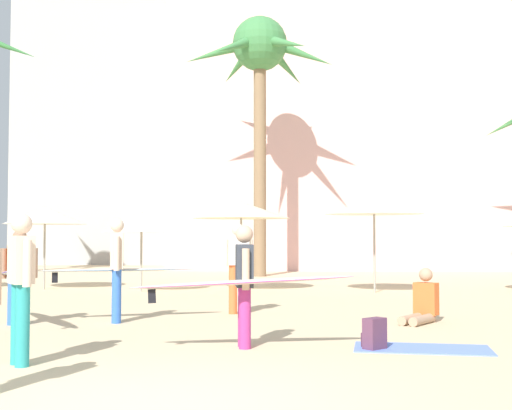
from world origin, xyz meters
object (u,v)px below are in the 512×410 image
object	(u,v)px
palm_tree_right	(260,62)
cafe_umbrella_1	(241,210)
person_far_left	(244,281)
person_mid_right	(118,267)
person_near_right	(238,264)
cafe_umbrella_0	(142,222)
backpack	(374,334)
person_mid_left	(16,273)
person_near_left	(21,281)
cafe_umbrella_8	(45,216)
person_far_right	(422,303)
beach_towel	(422,349)
cafe_umbrella_3	(374,207)

from	to	relation	value
palm_tree_right	cafe_umbrella_1	xyz separation A→B (m)	(-0.29, -6.90, -5.89)
palm_tree_right	person_far_left	world-z (taller)	palm_tree_right
person_mid_right	person_near_right	size ratio (longest dim) A/B	1.59
cafe_umbrella_0	backpack	distance (m)	10.78
person_mid_left	person_near_left	world-z (taller)	person_near_left
cafe_umbrella_8	backpack	bearing A→B (deg)	-51.43
person_far_left	person_mid_left	world-z (taller)	person_far_left
person_mid_left	cafe_umbrella_1	bearing A→B (deg)	-48.60
person_near_right	person_far_right	bearing A→B (deg)	50.01
cafe_umbrella_1	person_near_right	bearing A→B (deg)	-87.12
palm_tree_right	beach_towel	distance (m)	18.56
cafe_umbrella_8	person_near_left	bearing A→B (deg)	-71.84
cafe_umbrella_8	person_mid_left	size ratio (longest dim) A/B	0.87
cafe_umbrella_0	palm_tree_right	bearing A→B (deg)	67.41
cafe_umbrella_0	cafe_umbrella_3	xyz separation A→B (m)	(6.29, -0.12, 0.39)
beach_towel	cafe_umbrella_8	bearing A→B (deg)	131.00
palm_tree_right	person_near_right	size ratio (longest dim) A/B	5.63
cafe_umbrella_8	person_near_left	size ratio (longest dim) A/B	1.32
palm_tree_right	cafe_umbrella_8	distance (m)	10.69
person_mid_left	person_near_left	xyz separation A→B (m)	(1.43, -3.49, 0.09)
person_far_right	person_mid_left	size ratio (longest dim) A/B	0.36
palm_tree_right	person_far_right	world-z (taller)	palm_tree_right
person_far_left	person_near_left	xyz separation A→B (m)	(-2.53, -1.26, 0.07)
palm_tree_right	person_mid_left	world-z (taller)	palm_tree_right
cafe_umbrella_8	person_far_left	world-z (taller)	cafe_umbrella_8
person_mid_right	person_far_right	xyz separation A→B (m)	(5.32, 0.11, -0.63)
palm_tree_right	cafe_umbrella_0	distance (m)	9.97
palm_tree_right	cafe_umbrella_3	xyz separation A→B (m)	(3.30, -7.30, -5.84)
cafe_umbrella_1	person_far_left	xyz separation A→B (m)	(0.63, -9.67, -1.32)
palm_tree_right	person_mid_left	size ratio (longest dim) A/B	3.67
palm_tree_right	person_mid_left	xyz separation A→B (m)	(-3.62, -14.33, -7.22)
beach_towel	person_far_right	size ratio (longest dim) A/B	1.82
person_mid_right	person_mid_left	bearing A→B (deg)	-172.36
person_mid_left	cafe_umbrella_8	bearing A→B (deg)	-8.21
palm_tree_right	cafe_umbrella_3	bearing A→B (deg)	-65.67
person_mid_right	person_near_right	xyz separation A→B (m)	(2.02, 1.34, 0.00)
cafe_umbrella_3	person_far_right	bearing A→B (deg)	-90.10
beach_towel	person_mid_left	distance (m)	6.75
backpack	cafe_umbrella_8	bearing A→B (deg)	-4.89
person_mid_left	cafe_umbrella_3	bearing A→B (deg)	-69.00
person_far_left	person_mid_left	xyz separation A→B (m)	(-3.96, 2.24, -0.01)
cafe_umbrella_0	cafe_umbrella_1	world-z (taller)	cafe_umbrella_1
cafe_umbrella_3	person_far_left	bearing A→B (deg)	-107.72
cafe_umbrella_0	person_near_left	bearing A→B (deg)	-85.69
person_mid_left	beach_towel	bearing A→B (deg)	-133.11
cafe_umbrella_8	person_mid_right	world-z (taller)	cafe_umbrella_8
cafe_umbrella_3	cafe_umbrella_8	distance (m)	9.20
cafe_umbrella_1	person_far_right	xyz separation A→B (m)	(3.58, -6.74, -1.89)
backpack	person_mid_right	bearing A→B (deg)	12.15
palm_tree_right	person_far_left	distance (m)	18.07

